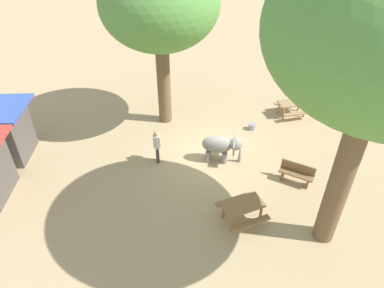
{
  "coord_description": "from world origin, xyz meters",
  "views": [
    {
      "loc": [
        -12.47,
        1.52,
        9.76
      ],
      "look_at": [
        -0.16,
        0.91,
        0.8
      ],
      "focal_mm": 32.19,
      "sensor_mm": 36.0,
      "label": 1
    }
  ],
  "objects_px": {
    "shade_tree_secondary": "(160,4)",
    "feed_bucket": "(252,127)",
    "picnic_table_far": "(242,208)",
    "person_handler": "(157,144)",
    "elephant": "(221,146)",
    "picnic_table_near": "(292,105)",
    "wooden_bench": "(297,173)",
    "market_stall_blue": "(4,135)"
  },
  "relations": [
    {
      "from": "elephant",
      "to": "person_handler",
      "type": "xyz_separation_m",
      "value": [
        0.04,
        2.82,
        0.15
      ]
    },
    {
      "from": "person_handler",
      "to": "shade_tree_secondary",
      "type": "height_order",
      "value": "shade_tree_secondary"
    },
    {
      "from": "elephant",
      "to": "wooden_bench",
      "type": "distance_m",
      "value": 3.37
    },
    {
      "from": "picnic_table_near",
      "to": "feed_bucket",
      "type": "relative_size",
      "value": 4.85
    },
    {
      "from": "wooden_bench",
      "to": "feed_bucket",
      "type": "xyz_separation_m",
      "value": [
        4.02,
        1.05,
        -0.31
      ]
    },
    {
      "from": "elephant",
      "to": "shade_tree_secondary",
      "type": "distance_m",
      "value": 6.72
    },
    {
      "from": "person_handler",
      "to": "feed_bucket",
      "type": "xyz_separation_m",
      "value": [
        2.4,
        -4.73,
        -0.79
      ]
    },
    {
      "from": "market_stall_blue",
      "to": "feed_bucket",
      "type": "relative_size",
      "value": 7.0
    },
    {
      "from": "person_handler",
      "to": "picnic_table_far",
      "type": "relative_size",
      "value": 0.85
    },
    {
      "from": "elephant",
      "to": "shade_tree_secondary",
      "type": "relative_size",
      "value": 0.23
    },
    {
      "from": "elephant",
      "to": "picnic_table_near",
      "type": "height_order",
      "value": "elephant"
    },
    {
      "from": "shade_tree_secondary",
      "to": "picnic_table_near",
      "type": "relative_size",
      "value": 4.59
    },
    {
      "from": "elephant",
      "to": "shade_tree_secondary",
      "type": "xyz_separation_m",
      "value": [
        3.57,
        2.52,
        5.1
      ]
    },
    {
      "from": "wooden_bench",
      "to": "feed_bucket",
      "type": "distance_m",
      "value": 4.17
    },
    {
      "from": "person_handler",
      "to": "market_stall_blue",
      "type": "xyz_separation_m",
      "value": [
        0.79,
        6.76,
        0.19
      ]
    },
    {
      "from": "shade_tree_secondary",
      "to": "feed_bucket",
      "type": "bearing_deg",
      "value": -104.37
    },
    {
      "from": "feed_bucket",
      "to": "wooden_bench",
      "type": "bearing_deg",
      "value": -165.36
    },
    {
      "from": "wooden_bench",
      "to": "feed_bucket",
      "type": "relative_size",
      "value": 3.9
    },
    {
      "from": "wooden_bench",
      "to": "market_stall_blue",
      "type": "distance_m",
      "value": 12.78
    },
    {
      "from": "person_handler",
      "to": "feed_bucket",
      "type": "bearing_deg",
      "value": 26.98
    },
    {
      "from": "wooden_bench",
      "to": "picnic_table_far",
      "type": "xyz_separation_m",
      "value": [
        -1.95,
        2.6,
        0.12
      ]
    },
    {
      "from": "elephant",
      "to": "feed_bucket",
      "type": "relative_size",
      "value": 5.07
    },
    {
      "from": "elephant",
      "to": "picnic_table_near",
      "type": "distance_m",
      "value": 5.69
    },
    {
      "from": "picnic_table_far",
      "to": "feed_bucket",
      "type": "height_order",
      "value": "picnic_table_far"
    },
    {
      "from": "elephant",
      "to": "wooden_bench",
      "type": "bearing_deg",
      "value": -18.18
    },
    {
      "from": "picnic_table_far",
      "to": "elephant",
      "type": "bearing_deg",
      "value": -104.23
    },
    {
      "from": "picnic_table_near",
      "to": "feed_bucket",
      "type": "bearing_deg",
      "value": -161.94
    },
    {
      "from": "elephant",
      "to": "person_handler",
      "type": "height_order",
      "value": "person_handler"
    },
    {
      "from": "person_handler",
      "to": "wooden_bench",
      "type": "relative_size",
      "value": 1.15
    },
    {
      "from": "shade_tree_secondary",
      "to": "feed_bucket",
      "type": "relative_size",
      "value": 22.25
    },
    {
      "from": "shade_tree_secondary",
      "to": "market_stall_blue",
      "type": "relative_size",
      "value": 3.18
    },
    {
      "from": "elephant",
      "to": "picnic_table_near",
      "type": "xyz_separation_m",
      "value": [
        3.74,
        -4.29,
        -0.21
      ]
    },
    {
      "from": "shade_tree_secondary",
      "to": "picnic_table_far",
      "type": "distance_m",
      "value": 9.33
    },
    {
      "from": "market_stall_blue",
      "to": "feed_bucket",
      "type": "bearing_deg",
      "value": -82.01
    },
    {
      "from": "person_handler",
      "to": "picnic_table_near",
      "type": "relative_size",
      "value": 0.93
    },
    {
      "from": "feed_bucket",
      "to": "person_handler",
      "type": "bearing_deg",
      "value": 116.92
    },
    {
      "from": "person_handler",
      "to": "shade_tree_secondary",
      "type": "relative_size",
      "value": 0.2
    },
    {
      "from": "picnic_table_far",
      "to": "feed_bucket",
      "type": "bearing_deg",
      "value": -124.58
    },
    {
      "from": "picnic_table_near",
      "to": "picnic_table_far",
      "type": "xyz_separation_m",
      "value": [
        -7.27,
        3.92,
        0.0
      ]
    },
    {
      "from": "shade_tree_secondary",
      "to": "feed_bucket",
      "type": "height_order",
      "value": "shade_tree_secondary"
    },
    {
      "from": "wooden_bench",
      "to": "shade_tree_secondary",
      "type": "bearing_deg",
      "value": -11.84
    },
    {
      "from": "shade_tree_secondary",
      "to": "picnic_table_far",
      "type": "relative_size",
      "value": 4.18
    }
  ]
}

